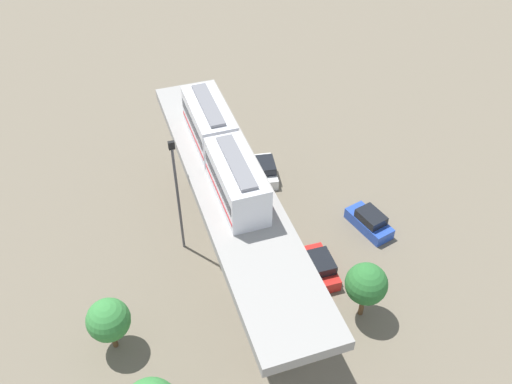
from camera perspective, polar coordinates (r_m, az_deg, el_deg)
ground_plane at (r=44.42m, az=-2.19°, el=-7.00°), size 120.00×120.00×0.00m
viaduct at (r=40.13m, az=-2.41°, el=-1.44°), size 5.20×28.00×7.91m
train at (r=39.42m, az=-3.45°, el=4.29°), size 2.64×13.55×3.24m
parked_car_blue at (r=47.23m, az=11.45°, el=-2.98°), size 2.76×4.51×1.76m
parked_car_white at (r=51.21m, az=0.92°, el=2.24°), size 2.48×4.44×1.76m
parked_car_red at (r=43.30m, az=6.54°, el=-7.55°), size 1.92×4.25×1.76m
tree_near_viaduct at (r=38.60m, az=-14.76°, el=-12.48°), size 2.91×2.91×4.40m
tree_far_corner at (r=39.38m, az=11.13°, el=-9.17°), size 2.95×2.95×4.82m
signal_post at (r=41.74m, az=-7.98°, el=-0.12°), size 0.44×0.28×10.51m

